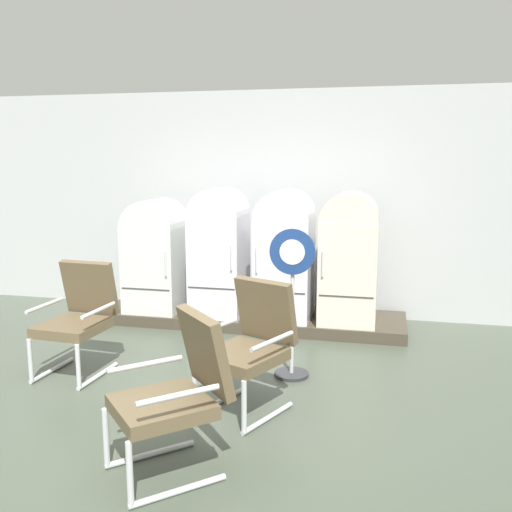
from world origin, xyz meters
TOP-DOWN VIEW (x-y plane):
  - ground at (0.00, 0.00)m, footprint 12.00×10.00m
  - back_wall at (0.00, 3.66)m, footprint 11.76×0.12m
  - display_plinth at (0.00, 3.02)m, footprint 3.69×0.95m
  - refrigerator_0 at (-1.17, 2.93)m, footprint 0.66×0.70m
  - refrigerator_1 at (-0.35, 2.91)m, footprint 0.61×0.68m
  - refrigerator_2 at (0.44, 2.92)m, footprint 0.63×0.69m
  - refrigerator_3 at (1.18, 2.92)m, footprint 0.64×0.68m
  - armchair_left at (-1.20, 1.15)m, footprint 0.64×0.74m
  - armchair_right at (0.56, 0.74)m, footprint 0.79×0.86m
  - armchair_center at (0.32, -0.27)m, footprint 0.88×0.87m
  - sign_stand at (0.77, 1.46)m, footprint 0.41×0.32m

SIDE VIEW (x-z plane):
  - ground at x=0.00m, z-range -0.05..0.00m
  - display_plinth at x=0.00m, z-range 0.00..0.13m
  - armchair_left at x=-1.20m, z-range 0.04..1.08m
  - armchair_right at x=0.56m, z-range 0.04..1.08m
  - armchair_center at x=0.32m, z-range 0.04..1.08m
  - sign_stand at x=0.77m, z-range -0.06..1.32m
  - refrigerator_0 at x=-1.17m, z-range 0.17..1.53m
  - refrigerator_3 at x=1.18m, z-range 0.18..1.67m
  - refrigerator_2 at x=0.44m, z-range 0.18..1.68m
  - refrigerator_1 at x=-0.35m, z-range 0.18..1.69m
  - back_wall at x=0.00m, z-range 0.01..2.84m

